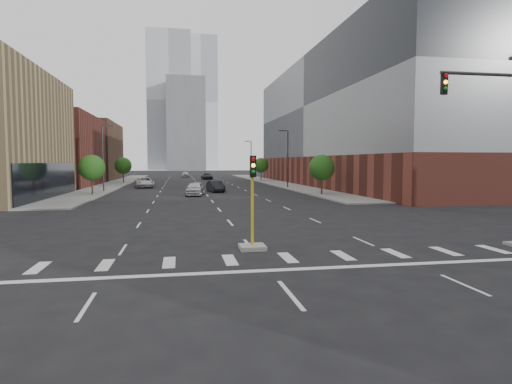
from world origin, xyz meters
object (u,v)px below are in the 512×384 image
object	(u,v)px
car_near_left	(195,189)
car_deep_right	(207,176)
car_far_left	(144,182)
car_mid_right	(215,186)
median_traffic_signal	(252,229)
car_distant	(186,174)

from	to	relation	value
car_near_left	car_deep_right	distance (m)	47.83
car_far_left	car_deep_right	bearing A→B (deg)	58.82
car_mid_right	car_deep_right	bearing A→B (deg)	78.03
median_traffic_signal	car_distant	world-z (taller)	median_traffic_signal
car_near_left	car_far_left	world-z (taller)	car_near_left
car_near_left	car_far_left	distance (m)	19.54
median_traffic_signal	car_mid_right	world-z (taller)	median_traffic_signal
median_traffic_signal	car_near_left	bearing A→B (deg)	92.60
car_near_left	car_distant	bearing A→B (deg)	98.79
car_near_left	car_far_left	bearing A→B (deg)	120.93
median_traffic_signal	car_mid_right	bearing A→B (deg)	87.80
car_deep_right	car_distant	size ratio (longest dim) A/B	1.15
car_distant	car_mid_right	bearing A→B (deg)	-86.46
car_near_left	car_far_left	size ratio (longest dim) A/B	0.83
car_distant	car_far_left	bearing A→B (deg)	-98.40
median_traffic_signal	car_distant	distance (m)	97.67
car_distant	car_near_left	bearing A→B (deg)	-89.41
car_near_left	car_mid_right	size ratio (longest dim) A/B	1.07
car_mid_right	car_deep_right	world-z (taller)	car_deep_right
median_traffic_signal	car_near_left	size ratio (longest dim) A/B	0.88
car_mid_right	car_deep_right	xyz separation A→B (m)	(1.43, 41.56, 0.01)
car_deep_right	car_distant	world-z (taller)	car_distant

